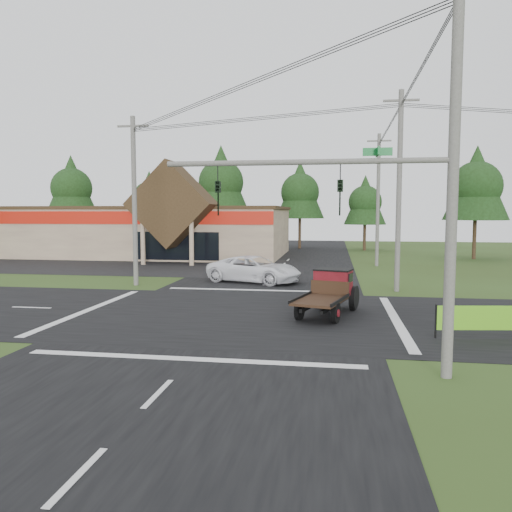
# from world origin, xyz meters

# --- Properties ---
(ground) EXTENTS (120.00, 120.00, 0.00)m
(ground) POSITION_xyz_m (0.00, 0.00, 0.00)
(ground) COLOR #2F4017
(ground) RESTS_ON ground
(road_ns) EXTENTS (12.00, 120.00, 0.02)m
(road_ns) POSITION_xyz_m (0.00, 0.00, 0.01)
(road_ns) COLOR black
(road_ns) RESTS_ON ground
(road_ew) EXTENTS (120.00, 12.00, 0.02)m
(road_ew) POSITION_xyz_m (0.00, 0.00, 0.01)
(road_ew) COLOR black
(road_ew) RESTS_ON ground
(parking_apron) EXTENTS (28.00, 14.00, 0.02)m
(parking_apron) POSITION_xyz_m (-14.00, 19.00, 0.01)
(parking_apron) COLOR black
(parking_apron) RESTS_ON ground
(cvs_building) EXTENTS (30.40, 18.20, 9.19)m
(cvs_building) POSITION_xyz_m (-15.70, 29.57, 2.78)
(cvs_building) COLOR gray
(cvs_building) RESTS_ON ground
(traffic_signal_mast) EXTENTS (8.12, 0.24, 7.00)m
(traffic_signal_mast) POSITION_xyz_m (5.82, -7.50, 4.43)
(traffic_signal_mast) COLOR #595651
(traffic_signal_mast) RESTS_ON ground
(utility_pole_nr) EXTENTS (2.00, 0.30, 11.00)m
(utility_pole_nr) POSITION_xyz_m (7.50, -7.50, 5.64)
(utility_pole_nr) COLOR #595651
(utility_pole_nr) RESTS_ON ground
(utility_pole_nw) EXTENTS (2.00, 0.30, 10.50)m
(utility_pole_nw) POSITION_xyz_m (-8.00, 8.00, 5.39)
(utility_pole_nw) COLOR #595651
(utility_pole_nw) RESTS_ON ground
(utility_pole_ne) EXTENTS (2.00, 0.30, 11.50)m
(utility_pole_ne) POSITION_xyz_m (8.00, 8.00, 5.89)
(utility_pole_ne) COLOR #595651
(utility_pole_ne) RESTS_ON ground
(utility_pole_n) EXTENTS (2.00, 0.30, 11.20)m
(utility_pole_n) POSITION_xyz_m (8.00, 22.00, 5.74)
(utility_pole_n) COLOR #595651
(utility_pole_n) RESTS_ON ground
(tree_row_a) EXTENTS (6.72, 6.72, 12.12)m
(tree_row_a) POSITION_xyz_m (-30.00, 40.00, 8.05)
(tree_row_a) COLOR #332316
(tree_row_a) RESTS_ON ground
(tree_row_b) EXTENTS (5.60, 5.60, 10.10)m
(tree_row_b) POSITION_xyz_m (-20.00, 42.00, 6.70)
(tree_row_b) COLOR #332316
(tree_row_b) RESTS_ON ground
(tree_row_c) EXTENTS (7.28, 7.28, 13.13)m
(tree_row_c) POSITION_xyz_m (-10.00, 41.00, 8.72)
(tree_row_c) COLOR #332316
(tree_row_c) RESTS_ON ground
(tree_row_d) EXTENTS (6.16, 6.16, 11.11)m
(tree_row_d) POSITION_xyz_m (0.00, 42.00, 7.38)
(tree_row_d) COLOR #332316
(tree_row_d) RESTS_ON ground
(tree_row_e) EXTENTS (5.04, 5.04, 9.09)m
(tree_row_e) POSITION_xyz_m (8.00, 40.00, 6.03)
(tree_row_e) COLOR #332316
(tree_row_e) RESTS_ON ground
(tree_side_ne) EXTENTS (6.16, 6.16, 11.11)m
(tree_side_ne) POSITION_xyz_m (18.00, 30.00, 7.38)
(tree_side_ne) COLOR #332316
(tree_side_ne) RESTS_ON ground
(antique_flatbed_truck) EXTENTS (3.09, 5.17, 2.03)m
(antique_flatbed_truck) POSITION_xyz_m (4.08, 0.45, 1.01)
(antique_flatbed_truck) COLOR #4F0B0F
(antique_flatbed_truck) RESTS_ON ground
(roadside_banner) EXTENTS (3.65, 0.65, 1.26)m
(roadside_banner) POSITION_xyz_m (9.83, -2.78, 0.63)
(roadside_banner) COLOR #55A415
(roadside_banner) RESTS_ON ground
(white_pickup) EXTENTS (6.82, 4.73, 1.73)m
(white_pickup) POSITION_xyz_m (-0.81, 10.48, 0.86)
(white_pickup) COLOR white
(white_pickup) RESTS_ON ground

